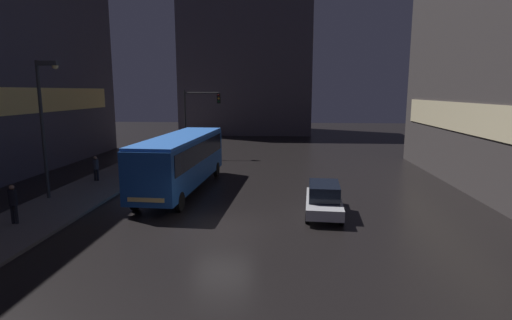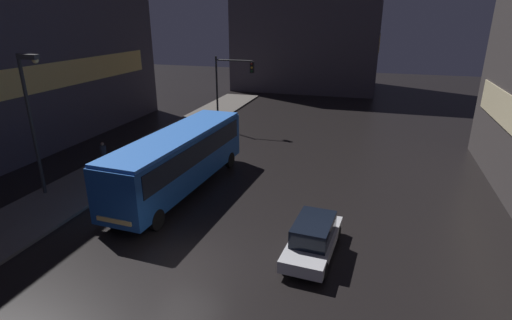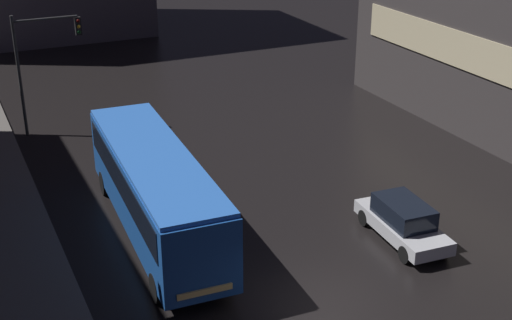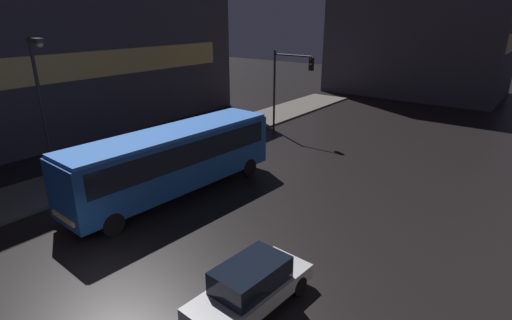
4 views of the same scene
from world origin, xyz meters
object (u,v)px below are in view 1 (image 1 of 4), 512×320
Objects in this scene: bus_near at (182,157)px; car_taxi at (324,199)px; pedestrian_mid at (13,201)px; pedestrian_near at (96,166)px; traffic_light_main at (198,111)px; street_lamp_sidewalk at (45,108)px.

bus_near is 9.27m from car_taxi.
bus_near is 6.47× the size of pedestrian_mid.
pedestrian_near is 8.69m from pedestrian_mid.
pedestrian_near is at bearing -11.45° from bus_near.
street_lamp_sidewalk reaches higher than traffic_light_main.
street_lamp_sidewalk reaches higher than pedestrian_near.
traffic_light_main reaches higher than pedestrian_near.
bus_near reaches higher than car_taxi.
bus_near is at bearing -13.33° from pedestrian_near.
car_taxi is 0.60× the size of street_lamp_sidewalk.
pedestrian_mid is (0.38, -8.68, 0.07)m from pedestrian_near.
car_taxi is 14.24m from pedestrian_mid.
car_taxi is 19.92m from traffic_light_main.
bus_near reaches higher than pedestrian_mid.
pedestrian_mid is at bearing 15.48° from car_taxi.
pedestrian_near is 0.93× the size of pedestrian_mid.
street_lamp_sidewalk is at bearing 97.31° from pedestrian_mid.
car_taxi is 2.71× the size of pedestrian_near.
car_taxi is 15.47m from pedestrian_near.
street_lamp_sidewalk reaches higher than bus_near.
car_taxi is 15.44m from street_lamp_sidewalk.
pedestrian_near is 0.27× the size of traffic_light_main.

